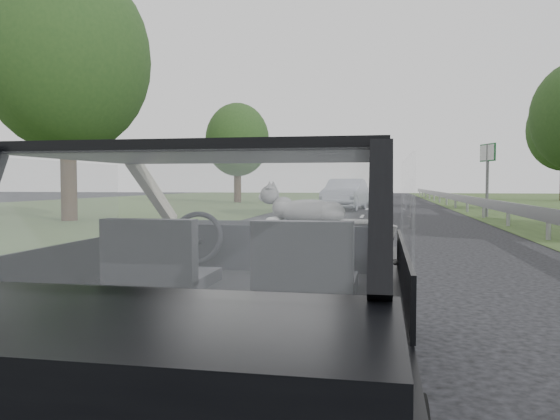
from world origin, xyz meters
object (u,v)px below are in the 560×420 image
at_px(highway_sign, 487,180).
at_px(subject_car, 244,278).
at_px(other_car, 345,194).
at_px(cat, 309,210).

bearing_deg(highway_sign, subject_car, -122.36).
height_order(subject_car, highway_sign, highway_sign).
bearing_deg(other_car, subject_car, -80.91).
bearing_deg(cat, highway_sign, 86.33).
bearing_deg(other_car, highway_sign, -33.40).
bearing_deg(highway_sign, other_car, 121.60).
height_order(cat, other_car, other_car).
bearing_deg(subject_car, cat, 65.66).
relative_size(cat, other_car, 0.14).
relative_size(subject_car, other_car, 0.88).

